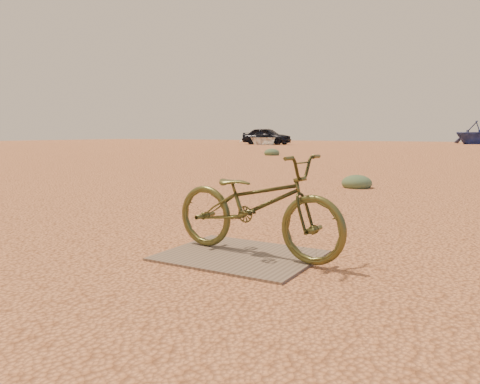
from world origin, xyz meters
The scene contains 8 objects.
ground centered at (0.00, 0.00, 0.00)m, with size 120.00×120.00×0.00m, color #E18D57.
plywood_board centered at (-0.24, -0.56, 0.01)m, with size 1.33×1.07×0.02m, color #75634E.
bicycle centered at (-0.12, -0.49, 0.47)m, with size 0.60×1.72×0.90m, color #494A21.
car centered at (-18.49, 36.05, 0.80)m, with size 1.89×4.68×1.60m, color black.
boat_near_left centered at (-18.84, 35.85, 0.55)m, with size 3.79×5.31×1.10m, color white.
boat_far_left centered at (-1.53, 47.64, 1.16)m, with size 3.79×4.39×2.31m, color navy.
kale_a centered at (-0.86, 5.23, 0.00)m, with size 0.61×0.61×0.33m, color #5C764F.
kale_c centered at (-8.46, 16.79, 0.00)m, with size 0.77×0.77×0.42m, color #5C764F.
Camera 1 is at (1.81, -4.09, 1.10)m, focal length 35.00 mm.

